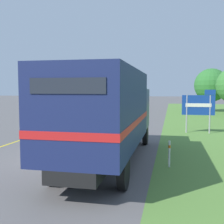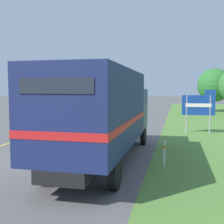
# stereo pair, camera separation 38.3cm
# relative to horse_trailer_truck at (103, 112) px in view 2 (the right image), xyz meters

# --- Properties ---
(ground_plane) EXTENTS (200.00, 200.00, 0.00)m
(ground_plane) POSITION_rel_horse_trailer_truck_xyz_m (-2.00, 0.26, -1.93)
(ground_plane) COLOR #5B5959
(edge_line_yellow) EXTENTS (0.12, 59.80, 0.01)m
(edge_line_yellow) POSITION_rel_horse_trailer_truck_xyz_m (-5.70, 14.92, -1.92)
(edge_line_yellow) COLOR yellow
(edge_line_yellow) RESTS_ON ground
(centre_dash_near) EXTENTS (0.12, 2.60, 0.01)m
(centre_dash_near) POSITION_rel_horse_trailer_truck_xyz_m (-2.00, 0.51, -1.92)
(centre_dash_near) COLOR white
(centre_dash_near) RESTS_ON ground
(centre_dash_mid_a) EXTENTS (0.12, 2.60, 0.01)m
(centre_dash_mid_a) POSITION_rel_horse_trailer_truck_xyz_m (-2.00, 7.11, -1.92)
(centre_dash_mid_a) COLOR white
(centre_dash_mid_a) RESTS_ON ground
(centre_dash_mid_b) EXTENTS (0.12, 2.60, 0.01)m
(centre_dash_mid_b) POSITION_rel_horse_trailer_truck_xyz_m (-2.00, 13.71, -1.92)
(centre_dash_mid_b) COLOR white
(centre_dash_mid_b) RESTS_ON ground
(centre_dash_far) EXTENTS (0.12, 2.60, 0.01)m
(centre_dash_far) POSITION_rel_horse_trailer_truck_xyz_m (-2.00, 20.31, -1.92)
(centre_dash_far) COLOR white
(centre_dash_far) RESTS_ON ground
(centre_dash_farthest) EXTENTS (0.12, 2.60, 0.01)m
(centre_dash_farthest) POSITION_rel_horse_trailer_truck_xyz_m (-2.00, 26.91, -1.92)
(centre_dash_farthest) COLOR white
(centre_dash_farthest) RESTS_ON ground
(horse_trailer_truck) EXTENTS (2.41, 8.75, 3.40)m
(horse_trailer_truck) POSITION_rel_horse_trailer_truck_xyz_m (0.00, 0.00, 0.00)
(horse_trailer_truck) COLOR black
(horse_trailer_truck) RESTS_ON ground
(lead_car_white) EXTENTS (1.80, 4.31, 1.78)m
(lead_car_white) POSITION_rel_horse_trailer_truck_xyz_m (-3.77, 17.07, -1.02)
(lead_car_white) COLOR black
(lead_car_white) RESTS_ON ground
(highway_sign) EXTENTS (2.00, 0.09, 2.73)m
(highway_sign) POSITION_rel_horse_trailer_truck_xyz_m (3.97, 8.24, -0.22)
(highway_sign) COLOR #9E9EA3
(highway_sign) RESTS_ON ground
(roadside_tree_far) EXTENTS (4.08, 4.08, 5.30)m
(roadside_tree_far) POSITION_rel_horse_trailer_truck_xyz_m (7.00, 26.32, 1.33)
(roadside_tree_far) COLOR brown
(roadside_tree_far) RESTS_ON ground
(delineator_post) EXTENTS (0.08, 0.08, 0.95)m
(delineator_post) POSITION_rel_horse_trailer_truck_xyz_m (2.24, -0.09, -1.42)
(delineator_post) COLOR white
(delineator_post) RESTS_ON ground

